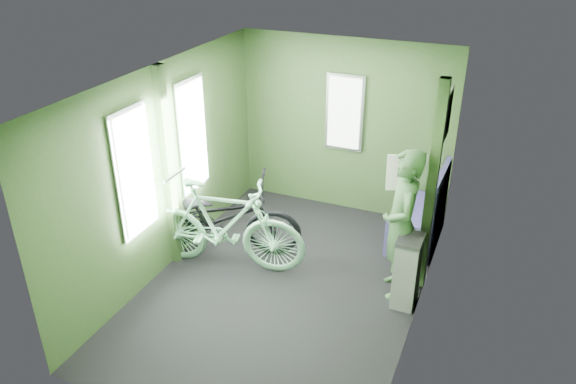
% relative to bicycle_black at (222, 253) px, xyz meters
% --- Properties ---
extents(room, '(4.00, 4.02, 2.31)m').
position_rel_bicycle_black_xyz_m(room, '(0.91, -0.27, 1.44)').
color(room, black).
rests_on(room, ground).
extents(bicycle_black, '(2.06, 1.37, 1.10)m').
position_rel_bicycle_black_xyz_m(bicycle_black, '(0.00, 0.00, 0.00)').
color(bicycle_black, black).
rests_on(bicycle_black, ground).
extents(bicycle_mint, '(1.93, 0.93, 1.16)m').
position_rel_bicycle_black_xyz_m(bicycle_mint, '(0.19, -0.24, 0.00)').
color(bicycle_mint, '#89D8A4').
rests_on(bicycle_mint, ground).
extents(passenger, '(0.57, 0.72, 1.63)m').
position_rel_bicycle_black_xyz_m(passenger, '(2.07, 0.08, 0.82)').
color(passenger, '#355B31').
rests_on(passenger, ground).
extents(waste_box, '(0.23, 0.32, 0.79)m').
position_rel_bicycle_black_xyz_m(waste_box, '(2.21, -0.10, 0.39)').
color(waste_box, gray).
rests_on(waste_box, ground).
extents(bench_seat, '(0.55, 0.96, 1.00)m').
position_rel_bicycle_black_xyz_m(bench_seat, '(2.09, 1.14, 0.30)').
color(bench_seat, navy).
rests_on(bench_seat, ground).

